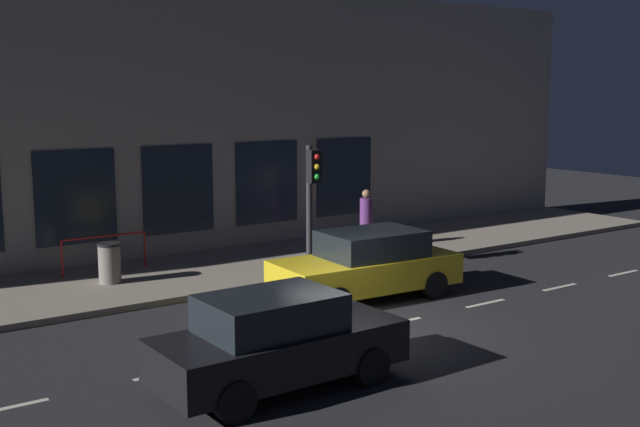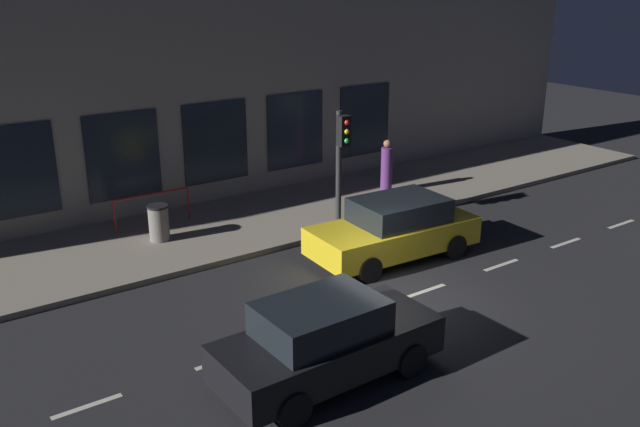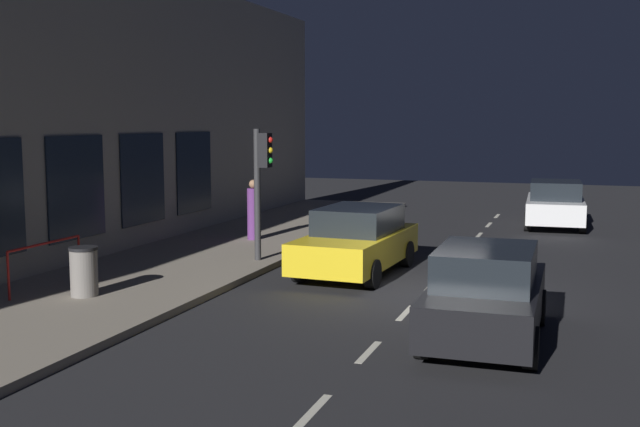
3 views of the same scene
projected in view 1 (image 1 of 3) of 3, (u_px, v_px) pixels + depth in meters
The scene contains 10 objects.
ground_plane at pixel (361, 331), 15.87m from camera, with size 60.00×60.00×0.00m, color #232326.
sidewalk at pixel (216, 270), 20.92m from camera, with size 4.50×32.00×0.15m.
building_facade at pixel (172, 122), 22.39m from camera, with size 0.65×32.00×7.82m.
lane_centre_line at pixel (398, 322), 16.43m from camera, with size 0.12×27.20×0.01m.
traffic_light at pixel (312, 188), 20.12m from camera, with size 0.50×0.32×3.25m.
parked_car_0 at pixel (277, 341), 12.72m from camera, with size 1.84×4.15×1.58m.
parked_car_1 at pixel (367, 265), 18.26m from camera, with size 2.10×4.45×1.58m.
pedestrian_0 at pixel (366, 221), 23.31m from camera, with size 0.48×0.48×1.75m.
trash_bin at pixel (110, 263), 19.14m from camera, with size 0.56×0.56×0.98m.
red_railing at pixel (104, 245), 20.17m from camera, with size 0.05×2.24×0.97m.
Camera 1 is at (-12.08, 9.43, 4.80)m, focal length 44.25 mm.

